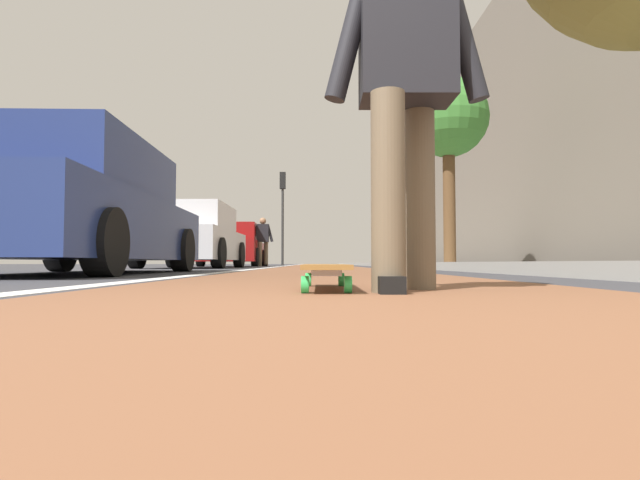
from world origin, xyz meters
The scene contains 13 objects.
ground_plane centered at (10.00, 0.00, 0.00)m, with size 80.00×80.00×0.00m, color #38383D.
bike_lane_paint centered at (24.00, 0.00, 0.00)m, with size 56.00×2.33×0.00m, color brown.
lane_stripe_white centered at (20.00, 1.32, 0.00)m, with size 52.00×0.16×0.01m, color silver.
sidewalk_curb centered at (18.00, -3.48, 0.07)m, with size 52.00×3.20×0.14m, color #9E9B93.
building_facade centered at (22.00, -6.60, 4.63)m, with size 40.00×1.20×9.27m, color #71685D.
skateboard centered at (1.31, 0.09, 0.09)m, with size 0.84×0.21×0.11m.
skater_person centered at (1.16, -0.25, 0.94)m, with size 0.46×0.72×1.64m.
parked_car_near centered at (4.66, 2.82, 0.69)m, with size 4.46×1.98×1.46m.
parked_car_mid centered at (11.00, 3.05, 0.72)m, with size 4.14×2.03×1.49m.
parked_car_far centered at (16.63, 3.02, 0.70)m, with size 4.11×2.05×1.47m.
traffic_light centered at (23.09, 1.72, 3.08)m, with size 0.33×0.28×4.48m.
street_tree_mid centered at (11.03, -3.08, 3.57)m, with size 1.93×1.93×4.61m.
pedestrian_distant centered at (15.97, 1.91, 0.94)m, with size 0.46×0.72×1.65m.
Camera 1 is at (-0.99, 0.14, 0.12)m, focal length 28.27 mm.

